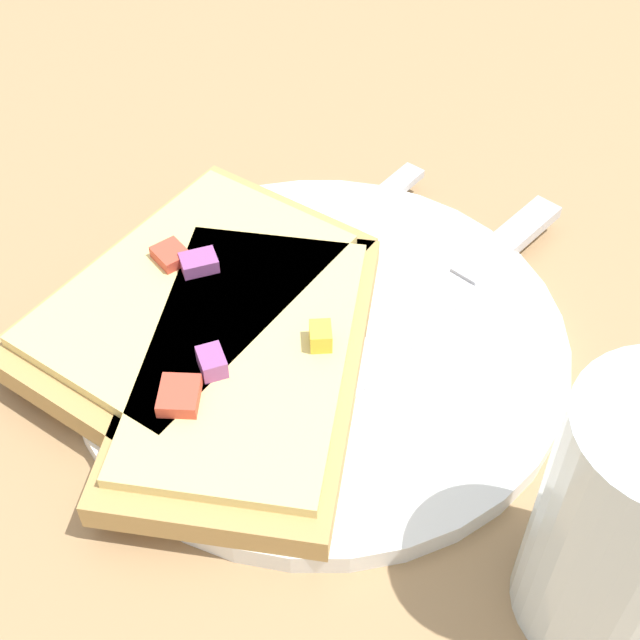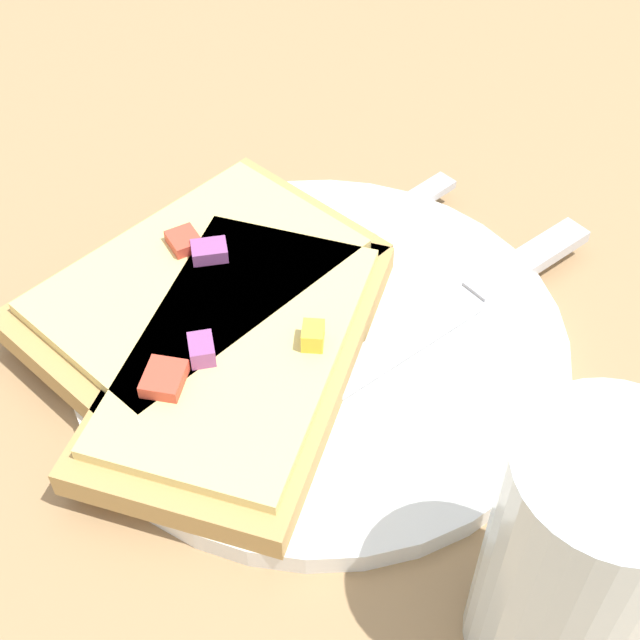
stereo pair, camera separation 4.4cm
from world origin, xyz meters
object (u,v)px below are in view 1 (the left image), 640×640
(plate, at_px, (320,342))
(drinking_glass, at_px, (637,518))
(knife, at_px, (452,289))
(pizza_slice_corner, at_px, (191,298))
(pizza_slice_main, at_px, (252,367))
(fork, at_px, (287,277))

(plate, relative_size, drinking_glass, 2.09)
(plate, distance_m, knife, 0.07)
(pizza_slice_corner, bearing_deg, knife, 130.48)
(knife, bearing_deg, pizza_slice_main, -16.58)
(pizza_slice_main, relative_size, drinking_glass, 1.72)
(pizza_slice_main, distance_m, pizza_slice_corner, 0.06)
(pizza_slice_main, distance_m, drinking_glass, 0.18)
(knife, distance_m, pizza_slice_main, 0.12)
(fork, xyz_separation_m, drinking_glass, (0.01, 0.22, 0.04))
(plate, distance_m, drinking_glass, 0.18)
(plate, height_order, knife, knife)
(drinking_glass, bearing_deg, pizza_slice_corner, -78.96)
(fork, distance_m, knife, 0.09)
(fork, relative_size, pizza_slice_corner, 1.06)
(fork, distance_m, pizza_slice_main, 0.07)
(pizza_slice_main, bearing_deg, plate, 142.43)
(plate, relative_size, pizza_slice_corner, 1.24)
(knife, bearing_deg, drinking_glass, 58.54)
(plate, xyz_separation_m, drinking_glass, (-0.00, 0.17, 0.05))
(plate, relative_size, knife, 1.13)
(drinking_glass, bearing_deg, pizza_slice_main, -74.57)
(drinking_glass, bearing_deg, plate, -88.75)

